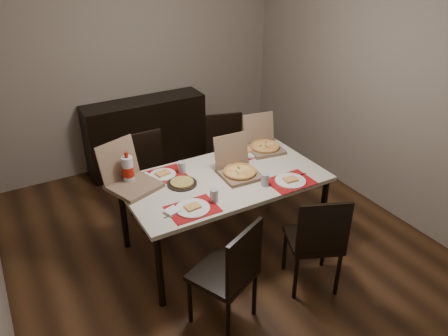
{
  "coord_description": "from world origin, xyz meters",
  "views": [
    {
      "loc": [
        -1.66,
        -3.1,
        2.72
      ],
      "look_at": [
        0.05,
        -0.13,
        0.85
      ],
      "focal_mm": 35.0,
      "sensor_mm": 36.0,
      "label": 1
    }
  ],
  "objects": [
    {
      "name": "pizza_box_left",
      "position": [
        -0.74,
        0.15,
        0.81
      ],
      "size": [
        0.5,
        0.53,
        0.39
      ],
      "color": "brown",
      "rests_on": "dining_table"
    },
    {
      "name": "setting_near_right",
      "position": [
        0.47,
        -0.47,
        0.77
      ],
      "size": [
        0.49,
        0.3,
        0.11
      ],
      "color": "#AC0B0F",
      "rests_on": "dining_table"
    },
    {
      "name": "chair_far_left",
      "position": [
        -0.39,
        0.69,
        0.51
      ],
      "size": [
        0.42,
        0.42,
        0.93
      ],
      "color": "black",
      "rests_on": "ground"
    },
    {
      "name": "dining_table",
      "position": [
        0.05,
        -0.13,
        0.68
      ],
      "size": [
        1.8,
        1.0,
        0.75
      ],
      "color": "beige",
      "rests_on": "ground"
    },
    {
      "name": "setting_far_left",
      "position": [
        -0.39,
        0.18,
        0.77
      ],
      "size": [
        0.46,
        0.3,
        0.11
      ],
      "color": "#AC0B0F",
      "rests_on": "dining_table"
    },
    {
      "name": "faina_plate",
      "position": [
        -0.33,
        -0.04,
        0.76
      ],
      "size": [
        0.26,
        0.26,
        0.03
      ],
      "color": "black",
      "rests_on": "dining_table"
    },
    {
      "name": "ground",
      "position": [
        0.0,
        0.0,
        -0.01
      ],
      "size": [
        3.8,
        4.0,
        0.02
      ],
      "primitive_type": "cube",
      "color": "#472A15",
      "rests_on": "ground"
    },
    {
      "name": "sideboard",
      "position": [
        0.0,
        1.78,
        0.45
      ],
      "size": [
        1.5,
        0.4,
        0.9
      ],
      "primitive_type": "cube",
      "color": "black",
      "rests_on": "ground"
    },
    {
      "name": "chair_far_right",
      "position": [
        0.56,
        0.72,
        0.51
      ],
      "size": [
        0.52,
        0.52,
        0.93
      ],
      "color": "black",
      "rests_on": "ground"
    },
    {
      "name": "setting_near_left",
      "position": [
        -0.39,
        -0.43,
        0.77
      ],
      "size": [
        0.5,
        0.3,
        0.11
      ],
      "color": "#AC0B0F",
      "rests_on": "dining_table"
    },
    {
      "name": "dip_bowl",
      "position": [
        0.18,
        0.06,
        0.77
      ],
      "size": [
        0.14,
        0.14,
        0.03
      ],
      "primitive_type": "imported",
      "rotation": [
        0.0,
        0.0,
        -0.08
      ],
      "color": "white",
      "rests_on": "dining_table"
    },
    {
      "name": "soda_bottle",
      "position": [
        -0.73,
        0.2,
        0.88
      ],
      "size": [
        0.1,
        0.1,
        0.31
      ],
      "color": "silver",
      "rests_on": "dining_table"
    },
    {
      "name": "chair_near_left",
      "position": [
        -0.4,
        -1.0,
        0.51
      ],
      "size": [
        0.56,
        0.56,
        0.93
      ],
      "color": "black",
      "rests_on": "ground"
    },
    {
      "name": "pizza_box_right",
      "position": [
        0.69,
        0.18,
        0.8
      ],
      "size": [
        0.39,
        0.42,
        0.34
      ],
      "color": "brown",
      "rests_on": "dining_table"
    },
    {
      "name": "chair_near_right",
      "position": [
        0.41,
        -1.01,
        0.51
      ],
      "size": [
        0.55,
        0.55,
        0.93
      ],
      "color": "black",
      "rests_on": "ground"
    },
    {
      "name": "pizza_box_center",
      "position": [
        0.19,
        -0.14,
        0.81
      ],
      "size": [
        0.35,
        0.39,
        0.34
      ],
      "color": "brown",
      "rests_on": "dining_table"
    },
    {
      "name": "napkin_loose",
      "position": [
        0.12,
        -0.25,
        0.76
      ],
      "size": [
        0.15,
        0.16,
        0.02
      ],
      "primitive_type": "cube",
      "rotation": [
        0.0,
        0.0,
        1.12
      ],
      "color": "white",
      "rests_on": "dining_table"
    },
    {
      "name": "room_walls",
      "position": [
        0.0,
        0.43,
        1.73
      ],
      "size": [
        3.84,
        4.02,
        2.62
      ],
      "color": "gray",
      "rests_on": "ground"
    },
    {
      "name": "setting_far_right",
      "position": [
        0.46,
        0.19,
        0.77
      ],
      "size": [
        0.5,
        0.3,
        0.11
      ],
      "color": "#AC0B0F",
      "rests_on": "dining_table"
    }
  ]
}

